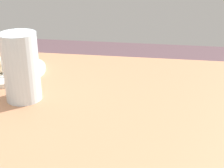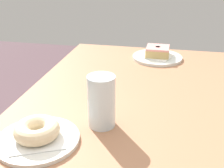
% 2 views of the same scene
% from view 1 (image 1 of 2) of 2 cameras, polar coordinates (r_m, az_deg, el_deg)
% --- Properties ---
extents(table, '(1.26, 0.71, 0.76)m').
position_cam_1_polar(table, '(0.67, -9.28, -10.96)').
color(table, '#A16B4B').
rests_on(table, ground_plane).
extents(plate_sugar_ring, '(0.20, 0.20, 0.01)m').
position_cam_1_polar(plate_sugar_ring, '(0.87, -17.76, 2.22)').
color(plate_sugar_ring, silver).
rests_on(plate_sugar_ring, table).
extents(napkin_sugar_ring, '(0.16, 0.16, 0.00)m').
position_cam_1_polar(napkin_sugar_ring, '(0.86, -17.82, 2.63)').
color(napkin_sugar_ring, white).
rests_on(napkin_sugar_ring, plate_sugar_ring).
extents(donut_sugar_ring, '(0.11, 0.11, 0.04)m').
position_cam_1_polar(donut_sugar_ring, '(0.86, -17.99, 3.92)').
color(donut_sugar_ring, beige).
rests_on(donut_sugar_ring, napkin_sugar_ring).
extents(water_glass, '(0.07, 0.07, 0.14)m').
position_cam_1_polar(water_glass, '(0.69, -15.15, 2.77)').
color(water_glass, silver).
rests_on(water_glass, table).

